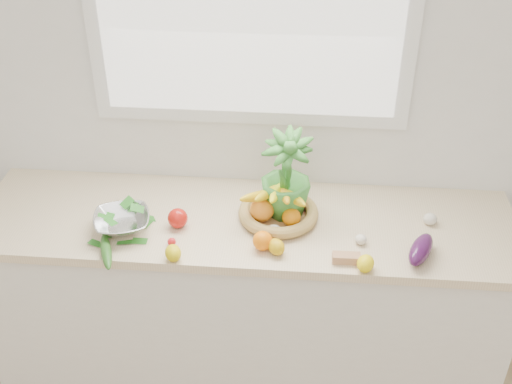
# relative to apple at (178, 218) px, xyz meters

# --- Properties ---
(back_wall) EXTENTS (4.50, 0.02, 2.70)m
(back_wall) POSITION_rel_apple_xyz_m (0.26, 0.37, 0.41)
(back_wall) COLOR white
(back_wall) RESTS_ON ground
(counter_cabinet) EXTENTS (2.20, 0.58, 0.86)m
(counter_cabinet) POSITION_rel_apple_xyz_m (0.26, 0.07, -0.51)
(counter_cabinet) COLOR silver
(counter_cabinet) RESTS_ON ground
(countertop) EXTENTS (2.24, 0.62, 0.04)m
(countertop) POSITION_rel_apple_xyz_m (0.26, 0.07, -0.06)
(countertop) COLOR beige
(countertop) RESTS_ON counter_cabinet
(orange_loose) EXTENTS (0.09, 0.09, 0.08)m
(orange_loose) POSITION_rel_apple_xyz_m (0.35, -0.11, -0.00)
(orange_loose) COLOR orange
(orange_loose) RESTS_ON countertop
(lemon_a) EXTENTS (0.08, 0.09, 0.06)m
(lemon_a) POSITION_rel_apple_xyz_m (0.02, -0.21, -0.01)
(lemon_a) COLOR #D9C10B
(lemon_a) RESTS_ON countertop
(lemon_b) EXTENTS (0.08, 0.09, 0.06)m
(lemon_b) POSITION_rel_apple_xyz_m (0.74, -0.21, -0.01)
(lemon_b) COLOR yellow
(lemon_b) RESTS_ON countertop
(lemon_c) EXTENTS (0.09, 0.10, 0.06)m
(lemon_c) POSITION_rel_apple_xyz_m (0.41, -0.14, -0.01)
(lemon_c) COLOR #CE9C0B
(lemon_c) RESTS_ON countertop
(apple) EXTENTS (0.09, 0.09, 0.08)m
(apple) POSITION_rel_apple_xyz_m (0.00, 0.00, 0.00)
(apple) COLOR red
(apple) RESTS_ON countertop
(ginger) EXTENTS (0.11, 0.04, 0.03)m
(ginger) POSITION_rel_apple_xyz_m (0.67, -0.16, -0.02)
(ginger) COLOR tan
(ginger) RESTS_ON countertop
(garlic_a) EXTENTS (0.05, 0.05, 0.04)m
(garlic_a) POSITION_rel_apple_xyz_m (0.73, -0.05, -0.02)
(garlic_a) COLOR white
(garlic_a) RESTS_ON countertop
(garlic_b) EXTENTS (0.07, 0.07, 0.05)m
(garlic_b) POSITION_rel_apple_xyz_m (1.02, 0.10, -0.02)
(garlic_b) COLOR beige
(garlic_b) RESTS_ON countertop
(garlic_c) EXTENTS (0.08, 0.08, 0.05)m
(garlic_c) POSITION_rel_apple_xyz_m (0.39, -0.03, -0.02)
(garlic_c) COLOR beige
(garlic_c) RESTS_ON countertop
(eggplant) EXTENTS (0.15, 0.21, 0.08)m
(eggplant) POSITION_rel_apple_xyz_m (0.95, -0.12, -0.00)
(eggplant) COLOR #37103B
(eggplant) RESTS_ON countertop
(cucumber) EXTENTS (0.11, 0.22, 0.04)m
(cucumber) POSITION_rel_apple_xyz_m (-0.24, -0.21, -0.02)
(cucumber) COLOR #2C581A
(cucumber) RESTS_ON countertop
(radish) EXTENTS (0.04, 0.04, 0.03)m
(radish) POSITION_rel_apple_xyz_m (-0.00, -0.12, -0.02)
(radish) COLOR red
(radish) RESTS_ON countertop
(potted_herb) EXTENTS (0.23, 0.23, 0.37)m
(potted_herb) POSITION_rel_apple_xyz_m (0.43, 0.12, 0.16)
(potted_herb) COLOR #39822F
(potted_herb) RESTS_ON countertop
(fruit_basket) EXTENTS (0.37, 0.37, 0.18)m
(fruit_basket) POSITION_rel_apple_xyz_m (0.40, 0.09, 0.01)
(fruit_basket) COLOR tan
(fruit_basket) RESTS_ON countertop
(colander_with_spinach) EXTENTS (0.27, 0.27, 0.12)m
(colander_with_spinach) POSITION_rel_apple_xyz_m (-0.22, -0.05, 0.02)
(colander_with_spinach) COLOR silver
(colander_with_spinach) RESTS_ON countertop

